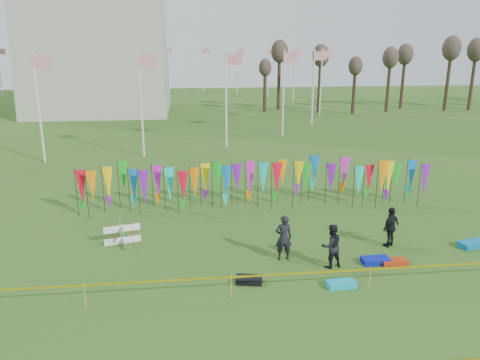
{
  "coord_description": "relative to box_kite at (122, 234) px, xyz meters",
  "views": [
    {
      "loc": [
        -3.41,
        -15.49,
        8.51
      ],
      "look_at": [
        -0.9,
        6.0,
        2.19
      ],
      "focal_mm": 35.0,
      "sensor_mm": 36.0,
      "label": 1
    }
  ],
  "objects": [
    {
      "name": "kite_bag_red",
      "position": [
        11.07,
        -3.27,
        -0.35
      ],
      "size": [
        1.06,
        0.51,
        0.19
      ],
      "primitive_type": "cube",
      "rotation": [
        0.0,
        0.0,
        0.02
      ],
      "color": "red",
      "rests_on": "ground"
    },
    {
      "name": "kite_bag_teal",
      "position": [
        15.22,
        -2.07,
        -0.32
      ],
      "size": [
        1.4,
        0.91,
        0.25
      ],
      "primitive_type": "cube",
      "rotation": [
        0.0,
        0.0,
        0.24
      ],
      "color": "#0B6FA5",
      "rests_on": "ground"
    },
    {
      "name": "kite_bag_blue",
      "position": [
        10.35,
        -3.11,
        -0.33
      ],
      "size": [
        1.11,
        0.59,
        0.23
      ],
      "primitive_type": "cube",
      "rotation": [
        0.0,
        0.0,
        0.01
      ],
      "color": "#0A16AC",
      "rests_on": "ground"
    },
    {
      "name": "person_left",
      "position": [
        6.73,
        -2.31,
        0.51
      ],
      "size": [
        0.71,
        0.53,
        1.92
      ],
      "primitive_type": "imported",
      "rotation": [
        0.0,
        0.0,
        3.16
      ],
      "color": "black",
      "rests_on": "ground"
    },
    {
      "name": "box_kite",
      "position": [
        0.0,
        0.0,
        0.0
      ],
      "size": [
        0.81,
        0.81,
        0.9
      ],
      "rotation": [
        0.0,
        0.0,
        0.25
      ],
      "color": "#B4150D",
      "rests_on": "ground"
    },
    {
      "name": "person_mid",
      "position": [
        8.45,
        -3.19,
        0.44
      ],
      "size": [
        0.97,
        0.73,
        1.78
      ],
      "primitive_type": "imported",
      "rotation": [
        0.0,
        0.0,
        3.39
      ],
      "color": "black",
      "rests_on": "ground"
    },
    {
      "name": "caution_tape_near",
      "position": [
        6.12,
        -5.15,
        0.33
      ],
      "size": [
        26.0,
        0.02,
        0.9
      ],
      "color": "#F7E905",
      "rests_on": "ground"
    },
    {
      "name": "ground",
      "position": [
        6.35,
        -4.03,
        -0.45
      ],
      "size": [
        160.0,
        160.0,
        0.0
      ],
      "primitive_type": "plane",
      "color": "#284A14",
      "rests_on": "ground"
    },
    {
      "name": "kite_bag_turquoise",
      "position": [
        8.37,
        -4.8,
        -0.34
      ],
      "size": [
        1.08,
        0.58,
        0.21
      ],
      "primitive_type": "cube",
      "rotation": [
        0.0,
        0.0,
        0.05
      ],
      "color": "#0DB3CF",
      "rests_on": "ground"
    },
    {
      "name": "kite_bag_black",
      "position": [
        5.07,
        -4.1,
        -0.34
      ],
      "size": [
        1.04,
        0.73,
        0.22
      ],
      "primitive_type": "cube",
      "rotation": [
        0.0,
        0.0,
        -0.2
      ],
      "color": "black",
      "rests_on": "ground"
    },
    {
      "name": "tree_line",
      "position": [
        38.35,
        39.97,
        5.72
      ],
      "size": [
        53.92,
        1.92,
        7.84
      ],
      "color": "#37281B",
      "rests_on": "ground"
    },
    {
      "name": "person_right",
      "position": [
        11.6,
        -1.59,
        0.45
      ],
      "size": [
        1.21,
        1.08,
        1.8
      ],
      "primitive_type": "imported",
      "rotation": [
        0.0,
        0.0,
        3.73
      ],
      "color": "black",
      "rests_on": "ground"
    },
    {
      "name": "banner_row",
      "position": [
        6.62,
        4.04,
        1.14
      ],
      "size": [
        18.64,
        0.64,
        2.47
      ],
      "color": "black",
      "rests_on": "ground"
    },
    {
      "name": "flagpole_ring",
      "position": [
        -7.65,
        43.97,
        3.55
      ],
      "size": [
        57.4,
        56.16,
        8.0
      ],
      "color": "silver",
      "rests_on": "ground"
    }
  ]
}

